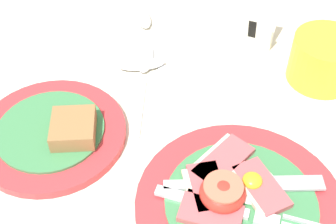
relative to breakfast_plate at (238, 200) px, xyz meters
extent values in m
plane|color=beige|center=(-0.07, 0.00, -0.01)|extent=(3.00, 3.00, 0.00)
cylinder|color=red|center=(0.00, 0.00, 0.00)|extent=(0.24, 0.24, 0.01)
cylinder|color=#3D7F4C|center=(0.00, 0.00, 0.00)|extent=(0.17, 0.17, 0.00)
cube|color=#BC5156|center=(-0.03, 0.04, 0.01)|extent=(0.06, 0.09, 0.01)
cube|color=beige|center=(-0.05, 0.04, 0.01)|extent=(0.04, 0.07, 0.01)
cube|color=#BC5156|center=(-0.02, -0.04, 0.01)|extent=(0.07, 0.04, 0.01)
cube|color=beige|center=(-0.02, -0.02, 0.01)|extent=(0.06, 0.02, 0.01)
cube|color=#BC5156|center=(-0.04, -0.01, 0.01)|extent=(0.07, 0.07, 0.01)
cube|color=beige|center=(-0.05, -0.02, 0.01)|extent=(0.04, 0.06, 0.01)
cube|color=#BC5156|center=(0.02, 0.02, 0.01)|extent=(0.08, 0.08, 0.01)
cube|color=beige|center=(0.01, 0.01, 0.01)|extent=(0.06, 0.05, 0.01)
ellipsoid|color=red|center=(-0.02, -0.01, 0.02)|extent=(0.05, 0.05, 0.03)
cylinder|color=#DB664C|center=(-0.02, -0.01, 0.03)|extent=(0.04, 0.04, 0.00)
ellipsoid|color=white|center=(0.00, 0.02, 0.01)|extent=(0.07, 0.06, 0.01)
ellipsoid|color=yellow|center=(0.01, 0.02, 0.01)|extent=(0.02, 0.02, 0.01)
cube|color=silver|center=(-0.04, -0.02, 0.01)|extent=(0.11, 0.02, 0.00)
cube|color=silver|center=(0.04, -0.02, 0.01)|extent=(0.03, 0.02, 0.00)
cube|color=silver|center=(0.07, -0.01, 0.01)|extent=(0.04, 0.01, 0.00)
cube|color=silver|center=(-0.04, 0.00, 0.01)|extent=(0.10, 0.06, 0.00)
cube|color=#9EA0A5|center=(0.05, 0.04, 0.01)|extent=(0.08, 0.05, 0.00)
cylinder|color=red|center=(-0.25, 0.00, 0.00)|extent=(0.19, 0.19, 0.01)
cylinder|color=#3D7F4C|center=(-0.25, 0.00, 0.00)|extent=(0.14, 0.14, 0.00)
cube|color=olive|center=(-0.22, 0.01, 0.02)|extent=(0.08, 0.08, 0.02)
cylinder|color=yellow|center=(0.04, 0.26, 0.02)|extent=(0.10, 0.10, 0.07)
cylinder|color=white|center=(0.04, 0.26, 0.05)|extent=(0.08, 0.08, 0.01)
cube|color=white|center=(-0.07, 0.28, 0.03)|extent=(0.06, 0.02, 0.07)
cube|color=white|center=(-0.07, 0.30, 0.03)|extent=(0.06, 0.02, 0.07)
cube|color=black|center=(-0.07, 0.28, 0.03)|extent=(0.01, 0.01, 0.04)
cube|color=silver|center=(-0.19, 0.21, -0.01)|extent=(0.08, 0.09, 0.01)
ellipsoid|color=silver|center=(-0.26, 0.29, 0.00)|extent=(0.06, 0.07, 0.01)
cube|color=silver|center=(-0.17, 0.09, -0.01)|extent=(0.05, 0.10, 0.01)
ellipsoid|color=silver|center=(-0.21, 0.19, 0.00)|extent=(0.05, 0.07, 0.01)
cube|color=silver|center=(-0.29, 0.12, -0.01)|extent=(0.10, 0.07, 0.01)
ellipsoid|color=silver|center=(-0.21, 0.17, 0.00)|extent=(0.07, 0.06, 0.01)
camera|label=1|loc=(0.04, -0.30, 0.45)|focal=50.00mm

